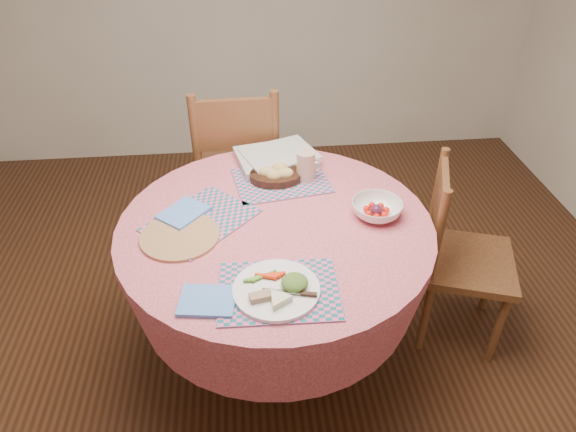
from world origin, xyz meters
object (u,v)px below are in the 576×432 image
at_px(wicker_trivet, 180,236).
at_px(dinner_plate, 278,289).
at_px(latte_mug, 306,166).
at_px(fruit_bowl, 377,209).
at_px(bread_bowl, 276,174).
at_px(dining_table, 276,261).
at_px(chair_back, 237,168).
at_px(chair_right, 459,253).

height_order(wicker_trivet, dinner_plate, dinner_plate).
height_order(latte_mug, fruit_bowl, latte_mug).
distance_m(dinner_plate, bread_bowl, 0.70).
bearing_deg(dining_table, dinner_plate, -92.99).
xyz_separation_m(chair_back, fruit_bowl, (0.55, -0.80, 0.25)).
xyz_separation_m(chair_back, latte_mug, (0.31, -0.50, 0.29)).
relative_size(bread_bowl, fruit_bowl, 1.05).
relative_size(dining_table, fruit_bowl, 5.65).
bearing_deg(chair_back, dining_table, 99.01).
xyz_separation_m(wicker_trivet, bread_bowl, (0.39, 0.37, 0.03)).
bearing_deg(latte_mug, fruit_bowl, -50.64).
distance_m(chair_right, bread_bowl, 0.89).
distance_m(dinner_plate, fruit_bowl, 0.58).
bearing_deg(dinner_plate, chair_right, 28.73).
relative_size(bread_bowl, latte_mug, 1.76).
relative_size(chair_right, dinner_plate, 3.07).
relative_size(dinner_plate, fruit_bowl, 1.32).
distance_m(chair_right, latte_mug, 0.79).
bearing_deg(bread_bowl, fruit_bowl, -38.79).
bearing_deg(dinner_plate, dining_table, 87.01).
height_order(dining_table, dinner_plate, dinner_plate).
relative_size(dining_table, chair_right, 1.40).
xyz_separation_m(latte_mug, fruit_bowl, (0.24, -0.30, -0.04)).
distance_m(dinner_plate, latte_mug, 0.72).
height_order(chair_back, wicker_trivet, chair_back).
xyz_separation_m(dinner_plate, bread_bowl, (0.05, 0.70, 0.01)).
height_order(dining_table, latte_mug, latte_mug).
xyz_separation_m(wicker_trivet, latte_mug, (0.52, 0.36, 0.07)).
height_order(chair_back, bread_bowl, chair_back).
bearing_deg(chair_back, chair_right, 141.89).
distance_m(chair_back, wicker_trivet, 0.92).
distance_m(wicker_trivet, fruit_bowl, 0.77).
bearing_deg(bread_bowl, dinner_plate, -94.01).
distance_m(latte_mug, fruit_bowl, 0.39).
height_order(dinner_plate, bread_bowl, bread_bowl).
bearing_deg(dining_table, wicker_trivet, -171.43).
bearing_deg(bread_bowl, dining_table, -95.30).
relative_size(chair_back, bread_bowl, 4.44).
bearing_deg(wicker_trivet, dining_table, 8.57).
relative_size(dinner_plate, latte_mug, 2.21).
distance_m(chair_right, fruit_bowl, 0.53).
distance_m(wicker_trivet, dinner_plate, 0.48).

